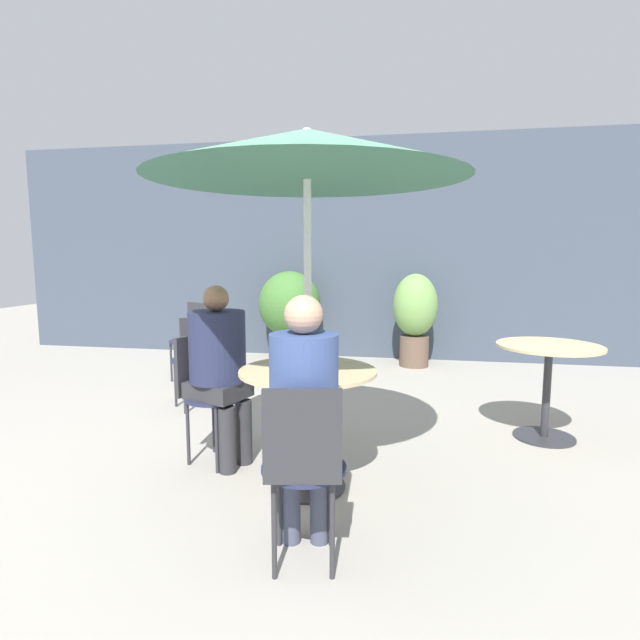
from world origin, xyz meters
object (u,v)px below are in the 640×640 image
cafe_table_far (548,369)px  bistro_chair_3 (193,333)px  potted_plant_0 (290,309)px  bistro_chair_0 (204,385)px  seated_person_1 (304,403)px  potted_plant_1 (415,313)px  seated_person_0 (220,360)px  beer_glass_1 (316,360)px  beer_glass_0 (280,356)px  umbrella (307,155)px  cafe_table_near (308,398)px  bistro_chair_1 (303,459)px  bistro_chair_2 (196,353)px  beer_glass_2 (329,352)px

cafe_table_far → bistro_chair_3: 3.72m
cafe_table_far → potted_plant_0: potted_plant_0 is taller
bistro_chair_0 → seated_person_1: size_ratio=0.70×
cafe_table_far → potted_plant_1: potted_plant_1 is taller
cafe_table_far → seated_person_1: (-1.53, -1.84, 0.20)m
seated_person_1 → potted_plant_1: size_ratio=1.05×
seated_person_0 → beer_glass_1: bearing=-97.7°
beer_glass_0 → umbrella: umbrella is taller
umbrella → cafe_table_near: bearing=143.1°
beer_glass_0 → beer_glass_1: (0.25, -0.12, 0.01)m
potted_plant_1 → umbrella: 3.85m
seated_person_1 → cafe_table_near: bearing=-90.0°
beer_glass_1 → umbrella: size_ratio=0.09×
seated_person_1 → bistro_chair_1: bearing=90.0°
beer_glass_0 → potted_plant_1: (0.81, 3.60, -0.14)m
beer_glass_1 → potted_plant_1: (0.57, 3.71, -0.15)m
beer_glass_0 → bistro_chair_3: bearing=124.8°
bistro_chair_0 → beer_glass_1: (0.87, -0.43, 0.30)m
seated_person_1 → potted_plant_0: 4.52m
bistro_chair_1 → beer_glass_0: (-0.32, 0.80, 0.29)m
cafe_table_far → umbrella: 2.48m
cafe_table_near → seated_person_0: bearing=160.5°
cafe_table_far → beer_glass_1: 2.06m
beer_glass_0 → potted_plant_0: potted_plant_0 is taller
beer_glass_0 → beer_glass_1: beer_glass_1 is taller
bistro_chair_2 → beer_glass_2: beer_glass_2 is taller
beer_glass_0 → seated_person_1: bearing=-66.0°
beer_glass_2 → umbrella: (-0.11, -0.13, 1.16)m
bistro_chair_1 → cafe_table_far: bearing=-137.6°
umbrella → seated_person_0: bearing=160.5°
bistro_chair_1 → beer_glass_1: bearing=-94.4°
seated_person_1 → beer_glass_1: seated_person_1 is taller
cafe_table_far → bistro_chair_1: bistro_chair_1 is taller
beer_glass_1 → potted_plant_1: potted_plant_1 is taller
bistro_chair_2 → potted_plant_1: (1.98, 2.24, 0.15)m
beer_glass_0 → beer_glass_1: bearing=-25.1°
potted_plant_0 → bistro_chair_1: bearing=-75.3°
seated_person_1 → beer_glass_2: (-0.02, 0.82, 0.08)m
potted_plant_0 → umbrella: bearing=-74.3°
potted_plant_1 → umbrella: (-0.65, -3.57, 1.31)m
bistro_chair_2 → umbrella: (1.33, -1.32, 1.46)m
bistro_chair_3 → seated_person_1: seated_person_1 is taller
bistro_chair_3 → beer_glass_2: beer_glass_2 is taller
cafe_table_near → potted_plant_0: potted_plant_0 is taller
cafe_table_far → potted_plant_0: bearing=136.8°
cafe_table_near → bistro_chair_1: (0.15, -0.83, -0.03)m
bistro_chair_1 → seated_person_1: (-0.03, 0.14, 0.21)m
cafe_table_near → bistro_chair_2: 1.88m
bistro_chair_0 → umbrella: umbrella is taller
bistro_chair_0 → umbrella: (0.79, -0.28, 1.46)m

